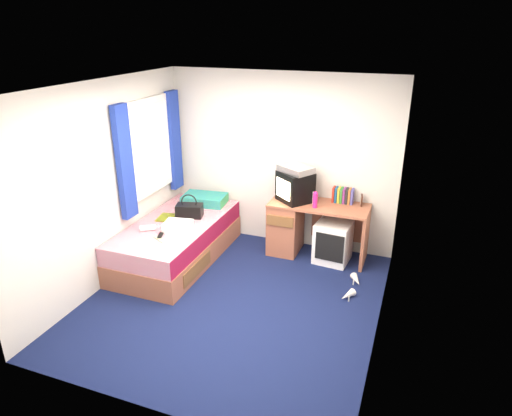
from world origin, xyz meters
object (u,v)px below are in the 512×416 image
at_px(desk, 298,225).
at_px(picture_frame, 362,200).
at_px(water_bottle, 148,228).
at_px(remote_control, 160,236).
at_px(colour_swatch_fan, 160,239).
at_px(vcr, 296,169).
at_px(crt_tv, 295,187).
at_px(magazine, 166,218).
at_px(pillow, 205,199).
at_px(white_heels, 352,288).
at_px(bed, 177,241).
at_px(towel, 178,226).
at_px(aerosol_can, 314,198).
at_px(storage_cube, 333,242).
at_px(handbag, 189,210).
at_px(pink_water_bottle, 315,200).

relative_size(desk, picture_frame, 9.29).
bearing_deg(water_bottle, remote_control, -21.59).
bearing_deg(colour_swatch_fan, vcr, 45.09).
xyz_separation_m(crt_tv, magazine, (-1.57, -0.70, -0.40)).
xyz_separation_m(pillow, white_heels, (2.28, -0.70, -0.57)).
height_order(desk, magazine, desk).
bearing_deg(pillow, bed, -94.65).
height_order(picture_frame, water_bottle, picture_frame).
xyz_separation_m(crt_tv, towel, (-1.23, -0.98, -0.36)).
bearing_deg(desk, vcr, 176.52).
relative_size(pillow, aerosol_can, 3.56).
bearing_deg(storage_cube, water_bottle, -149.17).
bearing_deg(towel, picture_frame, 28.34).
xyz_separation_m(pillow, picture_frame, (2.19, 0.19, 0.21)).
bearing_deg(white_heels, vcr, 141.67).
relative_size(desk, colour_swatch_fan, 5.91).
height_order(bed, storage_cube, storage_cube).
bearing_deg(aerosol_can, water_bottle, -149.32).
relative_size(storage_cube, vcr, 1.28).
bearing_deg(water_bottle, magazine, 89.27).
height_order(magazine, remote_control, remote_control).
height_order(picture_frame, aerosol_can, aerosol_can).
bearing_deg(aerosol_can, towel, -147.61).
bearing_deg(picture_frame, towel, -161.41).
bearing_deg(aerosol_can, pillow, -179.44).
bearing_deg(white_heels, pillow, 162.83).
xyz_separation_m(picture_frame, towel, (-2.09, -1.13, -0.22)).
distance_m(desk, aerosol_can, 0.48).
height_order(bed, vcr, vcr).
bearing_deg(handbag, magazine, -165.07).
xyz_separation_m(vcr, aerosol_can, (0.27, -0.03, -0.36)).
relative_size(water_bottle, white_heels, 0.33).
distance_m(vcr, magazine, 1.84).
height_order(remote_control, white_heels, remote_control).
relative_size(pink_water_bottle, white_heels, 0.32).
distance_m(aerosol_can, handbag, 1.67).
distance_m(bed, storage_cube, 2.07).
height_order(magazine, white_heels, magazine).
xyz_separation_m(aerosol_can, colour_swatch_fan, (-1.57, -1.27, -0.29)).
height_order(water_bottle, white_heels, water_bottle).
relative_size(towel, remote_control, 2.07).
bearing_deg(desk, white_heels, -40.12).
distance_m(pillow, picture_frame, 2.21).
xyz_separation_m(aerosol_can, handbag, (-1.57, -0.52, -0.20)).
distance_m(handbag, magazine, 0.32).
bearing_deg(aerosol_can, white_heels, -46.79).
bearing_deg(handbag, pillow, 77.87).
height_order(bed, desk, desk).
xyz_separation_m(pillow, handbag, (0.03, -0.50, 0.03)).
bearing_deg(water_bottle, desk, 34.33).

